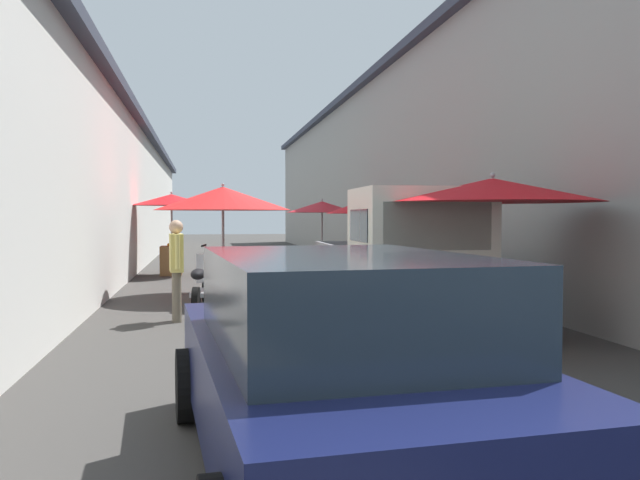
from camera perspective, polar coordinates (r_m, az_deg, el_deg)
ground at (r=15.11m, az=-3.68°, el=-4.26°), size 90.00×90.00×0.00m
building_right_concrete at (r=19.39m, az=17.02°, el=6.39°), size 49.80×7.50×6.28m
fruit_stall_mid_lane at (r=13.76m, az=5.16°, el=2.12°), size 2.22×2.22×2.20m
fruit_stall_near_right at (r=18.66m, az=-13.07°, el=2.44°), size 2.26×2.26×2.38m
fruit_stall_near_left at (r=19.28m, az=0.06°, el=2.16°), size 2.14×2.14×2.20m
fruit_stall_far_left at (r=13.56m, az=-8.56°, el=2.96°), size 2.86×2.86×2.38m
fruit_stall_far_right at (r=8.88m, az=15.36°, el=2.48°), size 2.89×2.89×2.27m
hatchback_car at (r=4.20m, az=1.41°, el=-10.89°), size 4.02×2.16×1.45m
delivery_truck at (r=9.84m, az=7.55°, el=-1.64°), size 4.95×2.03×2.08m
vendor_by_crates at (r=10.46m, az=-12.65°, el=-2.02°), size 0.64×0.24×1.62m
parked_scooter at (r=12.13m, az=-10.53°, el=-3.74°), size 1.69×0.46×1.14m
plastic_stool at (r=7.64m, az=-1.24°, el=-8.10°), size 0.30×0.30×0.43m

